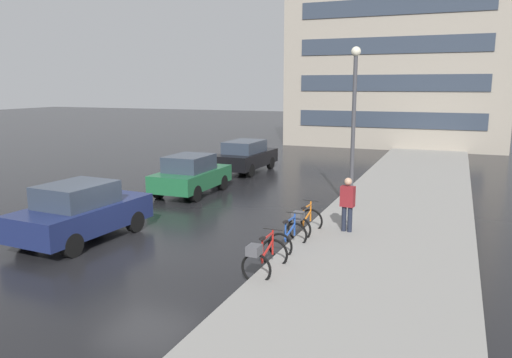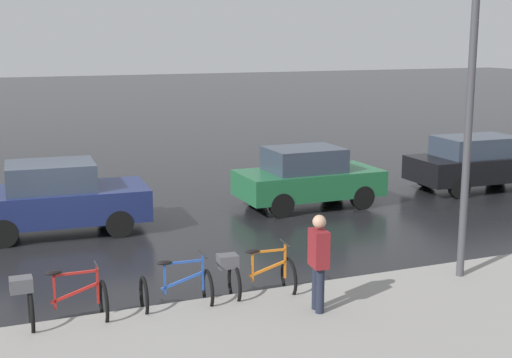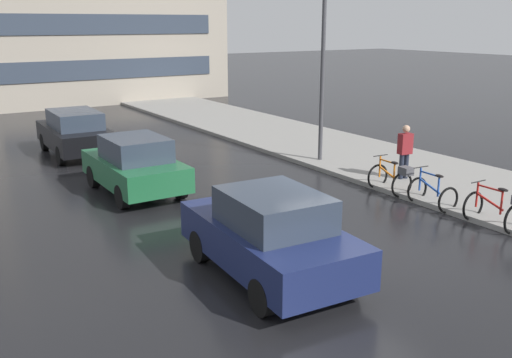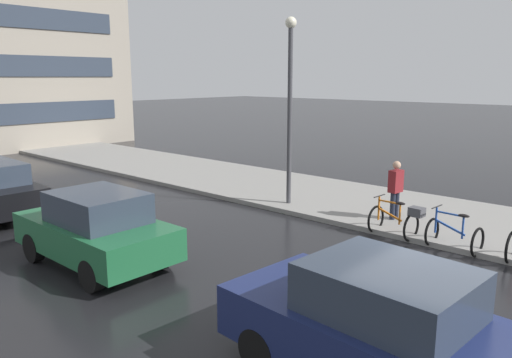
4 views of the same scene
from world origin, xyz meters
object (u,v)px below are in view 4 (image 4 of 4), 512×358
(bicycle_third, at_px, (398,219))
(streetlamp, at_px, (290,96))
(pedestrian, at_px, (395,189))
(bicycle_second, at_px, (454,235))
(car_navy, at_px, (378,327))
(car_green, at_px, (96,229))

(bicycle_third, relative_size, streetlamp, 0.24)
(pedestrian, bearing_deg, streetlamp, 99.43)
(bicycle_second, distance_m, pedestrian, 2.43)
(car_navy, height_order, pedestrian, pedestrian)
(bicycle_second, xyz_separation_m, car_green, (-5.97, 5.40, 0.42))
(bicycle_second, distance_m, streetlamp, 6.16)
(bicycle_third, distance_m, car_navy, 6.43)
(bicycle_third, bearing_deg, car_green, 146.25)
(bicycle_second, relative_size, car_navy, 0.28)
(pedestrian, distance_m, streetlamp, 4.11)
(bicycle_third, height_order, streetlamp, streetlamp)
(bicycle_second, bearing_deg, pedestrian, 61.17)
(bicycle_second, xyz_separation_m, streetlamp, (0.59, 5.33, 3.05))
(bicycle_third, distance_m, streetlamp, 4.94)
(bicycle_second, relative_size, pedestrian, 0.68)
(bicycle_third, bearing_deg, bicycle_second, -90.51)
(bicycle_third, bearing_deg, streetlamp, 81.62)
(bicycle_third, distance_m, car_green, 7.20)
(car_navy, xyz_separation_m, car_green, (-0.11, 6.58, -0.02))
(car_navy, distance_m, pedestrian, 7.71)
(bicycle_second, xyz_separation_m, bicycle_third, (0.01, 1.40, 0.10))
(pedestrian, bearing_deg, car_navy, -155.13)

